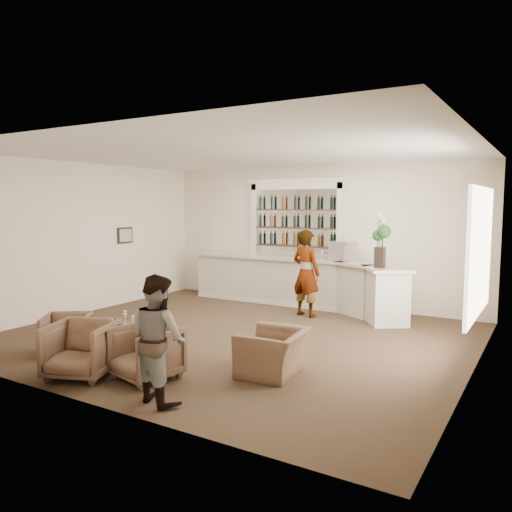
{
  "coord_description": "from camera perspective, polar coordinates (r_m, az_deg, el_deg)",
  "views": [
    {
      "loc": [
        4.9,
        -7.44,
        2.41
      ],
      "look_at": [
        -0.11,
        0.9,
        1.38
      ],
      "focal_mm": 35.0,
      "sensor_mm": 36.0,
      "label": 1
    }
  ],
  "objects": [
    {
      "name": "ground",
      "position": [
        9.23,
        -2.33,
        -9.13
      ],
      "size": [
        8.0,
        8.0,
        0.0
      ],
      "primitive_type": "plane",
      "color": "#4F3A27",
      "rests_on": "ground"
    },
    {
      "name": "room_shell",
      "position": [
        9.43,
        0.82,
        5.58
      ],
      "size": [
        8.04,
        7.02,
        3.32
      ],
      "color": "#F5E4CB",
      "rests_on": "ground"
    },
    {
      "name": "bar_counter",
      "position": [
        11.74,
        5.05,
        -3.01
      ],
      "size": [
        5.72,
        1.8,
        1.14
      ],
      "color": "beige",
      "rests_on": "ground"
    },
    {
      "name": "back_bar_alcove",
      "position": [
        12.12,
        4.53,
        4.21
      ],
      "size": [
        2.64,
        0.25,
        3.0
      ],
      "color": "white",
      "rests_on": "ground"
    },
    {
      "name": "cocktail_table",
      "position": [
        8.25,
        -14.24,
        -9.34
      ],
      "size": [
        0.65,
        0.65,
        0.5
      ],
      "primitive_type": "cylinder",
      "color": "#4A3020",
      "rests_on": "ground"
    },
    {
      "name": "sommelier",
      "position": [
        10.7,
        5.74,
        -1.95
      ],
      "size": [
        0.76,
        0.59,
        1.86
      ],
      "primitive_type": "imported",
      "rotation": [
        0.0,
        0.0,
        2.91
      ],
      "color": "gray",
      "rests_on": "ground"
    },
    {
      "name": "guest",
      "position": [
        6.23,
        -11.13,
        -9.23
      ],
      "size": [
        0.89,
        0.77,
        1.57
      ],
      "primitive_type": "imported",
      "rotation": [
        0.0,
        0.0,
        2.88
      ],
      "color": "gray",
      "rests_on": "ground"
    },
    {
      "name": "armchair_left",
      "position": [
        8.66,
        -20.82,
        -8.32
      ],
      "size": [
        0.98,
        0.99,
        0.65
      ],
      "primitive_type": "imported",
      "rotation": [
        0.0,
        0.0,
        0.65
      ],
      "color": "brown",
      "rests_on": "ground"
    },
    {
      "name": "armchair_center",
      "position": [
        7.46,
        -19.34,
        -10.03
      ],
      "size": [
        1.09,
        1.1,
        0.78
      ],
      "primitive_type": "imported",
      "rotation": [
        0.0,
        0.0,
        0.36
      ],
      "color": "brown",
      "rests_on": "ground"
    },
    {
      "name": "armchair_right",
      "position": [
        7.14,
        -12.45,
        -10.73
      ],
      "size": [
        0.95,
        0.97,
        0.74
      ],
      "primitive_type": "imported",
      "rotation": [
        0.0,
        0.0,
        -0.22
      ],
      "color": "brown",
      "rests_on": "ground"
    },
    {
      "name": "armchair_far",
      "position": [
        7.18,
        1.92,
        -10.96
      ],
      "size": [
        0.95,
        1.05,
        0.63
      ],
      "primitive_type": "imported",
      "rotation": [
        0.0,
        0.0,
        -1.45
      ],
      "color": "brown",
      "rests_on": "ground"
    },
    {
      "name": "espresso_machine",
      "position": [
        11.32,
        9.88,
        0.57
      ],
      "size": [
        0.61,
        0.57,
        0.43
      ],
      "primitive_type": "cube",
      "rotation": [
        0.0,
        0.0,
        -0.43
      ],
      "color": "#BABABF",
      "rests_on": "bar_counter"
    },
    {
      "name": "flower_vase",
      "position": [
        10.19,
        14.03,
        2.14
      ],
      "size": [
        0.29,
        0.29,
        1.09
      ],
      "color": "black",
      "rests_on": "bar_counter"
    },
    {
      "name": "wine_glass_bar_left",
      "position": [
        11.72,
        5.15,
        0.29
      ],
      "size": [
        0.07,
        0.07,
        0.21
      ],
      "primitive_type": null,
      "color": "white",
      "rests_on": "bar_counter"
    },
    {
      "name": "wine_glass_bar_right",
      "position": [
        11.38,
        7.57,
        0.09
      ],
      "size": [
        0.07,
        0.07,
        0.21
      ],
      "primitive_type": null,
      "color": "white",
      "rests_on": "bar_counter"
    },
    {
      "name": "wine_glass_tbl_a",
      "position": [
        8.27,
        -14.74,
        -6.78
      ],
      "size": [
        0.07,
        0.07,
        0.21
      ],
      "primitive_type": null,
      "color": "white",
      "rests_on": "cocktail_table"
    },
    {
      "name": "wine_glass_tbl_b",
      "position": [
        8.15,
        -13.4,
        -6.94
      ],
      "size": [
        0.07,
        0.07,
        0.21
      ],
      "primitive_type": null,
      "color": "white",
      "rests_on": "cocktail_table"
    },
    {
      "name": "wine_glass_tbl_c",
      "position": [
        8.05,
        -14.76,
        -7.14
      ],
      "size": [
        0.07,
        0.07,
        0.21
      ],
      "primitive_type": null,
      "color": "white",
      "rests_on": "cocktail_table"
    },
    {
      "name": "napkin_holder",
      "position": [
        8.29,
        -13.7,
        -7.05
      ],
      "size": [
        0.08,
        0.08,
        0.12
      ],
      "primitive_type": "cube",
      "color": "white",
      "rests_on": "cocktail_table"
    }
  ]
}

